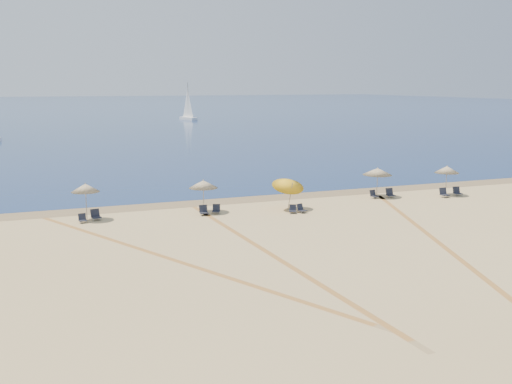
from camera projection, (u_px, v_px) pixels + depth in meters
ground at (426, 302)px, 25.01m from camera, size 160.00×160.00×0.00m
ocean at (69, 107)px, 231.95m from camera, size 500.00×500.00×0.00m
wet_sand at (238, 200)px, 47.08m from camera, size 500.00×500.00×0.00m
umbrella_1 at (85, 188)px, 39.71m from camera, size 1.87×1.87×2.54m
umbrella_2 at (203, 184)px, 42.17m from camera, size 2.06×2.06×2.37m
umbrella_3 at (288, 183)px, 43.01m from camera, size 2.32×2.36×2.64m
umbrella_4 at (377, 172)px, 47.99m from camera, size 2.35×2.36×2.40m
umbrella_5 at (447, 170)px, 48.65m from camera, size 1.98×1.98×2.46m
chair_1 at (83, 219)px, 39.31m from camera, size 0.54×0.62×0.59m
chair_2 at (96, 215)px, 40.09m from camera, size 0.72×0.80×0.72m
chair_3 at (204, 211)px, 41.58m from camera, size 0.62×0.71×0.69m
chair_4 at (216, 209)px, 42.09m from camera, size 0.74×0.79×0.64m
chair_5 at (293, 209)px, 42.20m from camera, size 0.69×0.73×0.59m
chair_6 at (301, 209)px, 42.36m from camera, size 0.69×0.75×0.63m
chair_7 at (374, 195)px, 47.72m from camera, size 0.62×0.69×0.64m
chair_8 at (390, 193)px, 48.00m from camera, size 0.67×0.76×0.73m
chair_9 at (444, 193)px, 48.14m from camera, size 0.66×0.76×0.74m
chair_10 at (457, 192)px, 48.86m from camera, size 0.69×0.78×0.71m
sailboat_0 at (187, 104)px, 201.16m from camera, size 2.25×4.67×6.74m
sailboat_2 at (188, 109)px, 149.77m from camera, size 3.23×6.43×9.29m
tire_tracks at (289, 246)px, 33.61m from camera, size 52.76×39.41×0.00m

